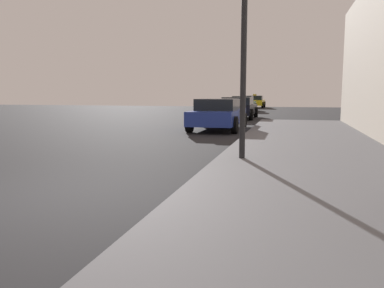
{
  "coord_description": "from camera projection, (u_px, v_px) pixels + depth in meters",
  "views": [
    {
      "loc": [
        3.51,
        -4.36,
        1.48
      ],
      "look_at": [
        1.54,
        3.24,
        0.45
      ],
      "focal_mm": 36.09,
      "sensor_mm": 36.0,
      "label": 1
    }
  ],
  "objects": [
    {
      "name": "car_black",
      "position": [
        238.0,
        108.0,
        23.01
      ],
      "size": [
        2.05,
        4.58,
        1.27
      ],
      "color": "black",
      "rests_on": "ground_plane"
    },
    {
      "name": "car_green",
      "position": [
        243.0,
        103.0,
        32.81
      ],
      "size": [
        2.03,
        4.17,
        1.27
      ],
      "color": "#196638",
      "rests_on": "ground_plane"
    },
    {
      "name": "car_blue",
      "position": [
        218.0,
        114.0,
        15.8
      ],
      "size": [
        1.95,
        4.4,
        1.27
      ],
      "color": "#233899",
      "rests_on": "ground_plane"
    },
    {
      "name": "ground_plane",
      "position": [
        23.0,
        203.0,
        5.25
      ],
      "size": [
        80.0,
        80.0,
        0.0
      ],
      "primitive_type": "plane",
      "color": "#232326"
    },
    {
      "name": "sidewalk",
      "position": [
        334.0,
        222.0,
        4.24
      ],
      "size": [
        4.0,
        32.0,
        0.15
      ],
      "primitive_type": "cube",
      "color": "#5B5B60",
      "rests_on": "ground_plane"
    },
    {
      "name": "street_lamp",
      "position": [
        244.0,
        4.0,
        7.61
      ],
      "size": [
        0.36,
        0.36,
        4.53
      ],
      "color": "black",
      "rests_on": "sidewalk"
    },
    {
      "name": "car_yellow",
      "position": [
        255.0,
        102.0,
        40.7
      ],
      "size": [
        2.05,
        4.1,
        1.43
      ],
      "color": "yellow",
      "rests_on": "ground_plane"
    }
  ]
}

